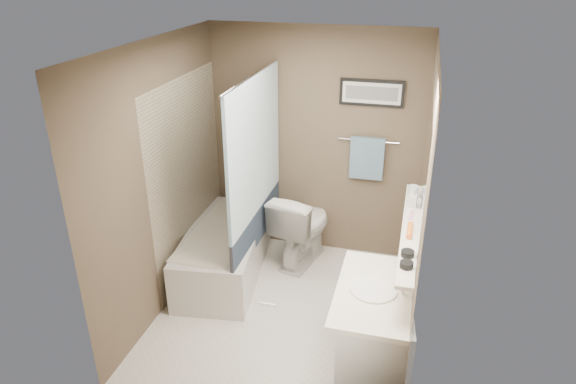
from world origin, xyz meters
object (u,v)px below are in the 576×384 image
(soap_bottle, at_px, (413,198))
(hair_brush_front, at_px, (410,230))
(candle_bowl_near, at_px, (407,265))
(candle_bowl_far, at_px, (408,253))
(glass_jar, at_px, (413,191))
(bathtub, at_px, (225,252))
(toilet, at_px, (302,226))
(vanity, at_px, (372,339))

(soap_bottle, bearing_deg, hair_brush_front, -90.00)
(candle_bowl_near, height_order, soap_bottle, soap_bottle)
(candle_bowl_far, bearing_deg, glass_jar, 90.00)
(candle_bowl_near, bearing_deg, hair_brush_front, 90.00)
(candle_bowl_near, xyz_separation_m, glass_jar, (0.00, 1.12, 0.03))
(hair_brush_front, bearing_deg, glass_jar, 90.00)
(bathtub, distance_m, glass_jar, 2.01)
(bathtub, relative_size, soap_bottle, 9.71)
(candle_bowl_far, bearing_deg, toilet, 125.98)
(candle_bowl_near, distance_m, candle_bowl_far, 0.14)
(candle_bowl_far, xyz_separation_m, glass_jar, (0.00, 0.98, 0.03))
(candle_bowl_near, bearing_deg, toilet, 123.51)
(vanity, relative_size, hair_brush_front, 4.09)
(candle_bowl_near, bearing_deg, glass_jar, 90.00)
(hair_brush_front, bearing_deg, candle_bowl_near, -90.00)
(toilet, bearing_deg, hair_brush_front, 146.57)
(candle_bowl_far, xyz_separation_m, soap_bottle, (0.00, 0.79, 0.06))
(hair_brush_front, bearing_deg, toilet, 133.11)
(vanity, height_order, soap_bottle, soap_bottle)
(toilet, distance_m, glass_jar, 1.42)
(toilet, bearing_deg, candle_bowl_far, 139.44)
(hair_brush_front, bearing_deg, vanity, -115.11)
(toilet, height_order, candle_bowl_far, candle_bowl_far)
(glass_jar, bearing_deg, hair_brush_front, -90.00)
(vanity, distance_m, hair_brush_front, 0.86)
(candle_bowl_near, bearing_deg, candle_bowl_far, 90.00)
(candle_bowl_near, xyz_separation_m, candle_bowl_far, (0.00, 0.14, 0.00))
(candle_bowl_near, bearing_deg, bathtub, 146.29)
(bathtub, height_order, soap_bottle, soap_bottle)
(candle_bowl_near, relative_size, hair_brush_front, 0.41)
(candle_bowl_far, relative_size, hair_brush_front, 0.41)
(bathtub, height_order, glass_jar, glass_jar)
(vanity, bearing_deg, glass_jar, 74.10)
(vanity, relative_size, candle_bowl_far, 10.00)
(candle_bowl_near, distance_m, soap_bottle, 0.93)
(bathtub, relative_size, toilet, 1.85)
(toilet, relative_size, candle_bowl_near, 8.99)
(candle_bowl_far, bearing_deg, vanity, -161.72)
(soap_bottle, bearing_deg, toilet, 147.04)
(candle_bowl_near, height_order, candle_bowl_far, same)
(candle_bowl_far, distance_m, glass_jar, 0.98)
(hair_brush_front, distance_m, soap_bottle, 0.46)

